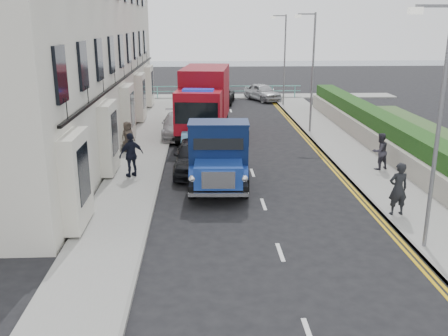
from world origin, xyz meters
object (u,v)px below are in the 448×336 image
lamp_near (436,117)px  lamp_far (283,55)px  pedestrian_east_near (398,189)px  lamp_mid (311,66)px  bedford_lorry (219,159)px  red_lorry (204,99)px  parked_car_front (194,156)px

lamp_near → lamp_far: size_ratio=1.00×
lamp_near → pedestrian_east_near: 3.88m
lamp_near → lamp_mid: 16.00m
bedford_lorry → lamp_near: bearing=-42.8°
lamp_far → bedford_lorry: lamp_far is taller
lamp_far → lamp_mid: bearing=-90.0°
lamp_near → lamp_mid: same height
lamp_far → red_lorry: 11.80m
lamp_near → parked_car_front: bearing=129.4°
red_lorry → bedford_lorry: bearing=-80.9°
red_lorry → parked_car_front: (-0.54, -7.93, -1.33)m
pedestrian_east_near → parked_car_front: bearing=-45.6°
lamp_far → bedford_lorry: 21.18m
red_lorry → parked_car_front: bearing=-87.4°
lamp_near → red_lorry: lamp_near is taller
bedford_lorry → parked_car_front: bearing=114.8°
lamp_mid → red_lorry: lamp_mid is taller
lamp_mid → lamp_far: (0.00, 10.00, 0.00)m
lamp_far → lamp_near: bearing=-90.0°
bedford_lorry → red_lorry: bearing=94.9°
lamp_near → parked_car_front: lamp_near is taller
lamp_far → pedestrian_east_near: 23.68m
lamp_mid → lamp_far: size_ratio=1.00×
parked_car_front → red_lorry: bearing=87.4°
lamp_far → parked_car_front: lamp_far is taller
lamp_far → pedestrian_east_near: bearing=-89.5°
lamp_near → lamp_mid: size_ratio=1.00×
red_lorry → pedestrian_east_near: size_ratio=4.13×
lamp_mid → pedestrian_east_near: size_ratio=3.78×
lamp_far → pedestrian_east_near: lamp_far is taller
lamp_near → lamp_mid: (0.00, 16.00, 0.00)m
bedford_lorry → pedestrian_east_near: 6.84m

